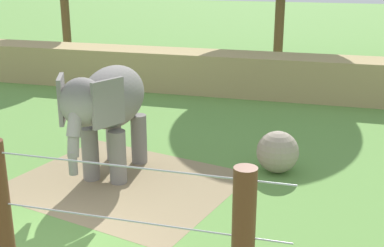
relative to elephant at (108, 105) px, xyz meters
name	(u,v)px	position (x,y,z in m)	size (l,w,h in m)	color
ground_plane	(56,246)	(0.39, -3.40, -1.82)	(120.00, 120.00, 0.00)	#609342
dirt_patch	(123,183)	(0.48, -0.42, -1.82)	(5.06, 4.18, 0.01)	#937F5B
embankment_wall	(210,72)	(0.39, 8.91, -1.02)	(36.00, 1.80, 1.60)	tan
elephant	(108,105)	(0.00, 0.00, 0.00)	(1.56, 3.71, 2.75)	gray
enrichment_ball	(278,152)	(3.96, 1.29, -1.29)	(1.07, 1.07, 1.07)	gray
water_tub	(115,110)	(-2.00, 4.77, -1.64)	(1.10, 1.10, 0.35)	gray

